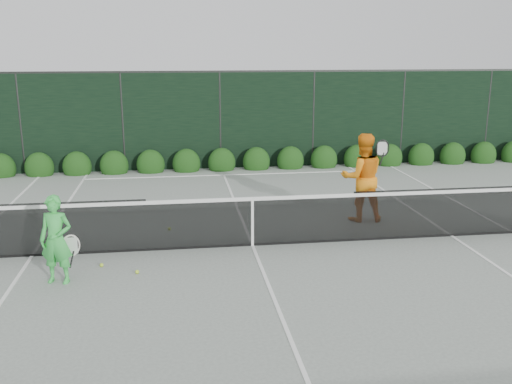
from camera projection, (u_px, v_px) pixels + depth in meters
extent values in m
plane|color=gray|center=(252.00, 246.00, 11.08)|extent=(80.00, 80.00, 0.00)
cube|color=black|center=(24.00, 230.00, 10.38)|extent=(4.40, 0.01, 1.02)
cube|color=black|center=(252.00, 222.00, 10.97)|extent=(4.00, 0.01, 0.96)
cube|color=black|center=(458.00, 212.00, 11.53)|extent=(4.40, 0.01, 1.02)
cube|color=white|center=(252.00, 199.00, 10.85)|extent=(12.80, 0.03, 0.07)
cube|color=black|center=(252.00, 245.00, 11.08)|extent=(12.80, 0.02, 0.04)
cube|color=white|center=(252.00, 223.00, 10.97)|extent=(0.05, 0.03, 0.91)
imported|color=green|center=(56.00, 240.00, 9.19)|extent=(0.60, 0.47, 1.47)
torus|color=silver|center=(71.00, 246.00, 9.35)|extent=(0.29, 0.13, 0.30)
cylinder|color=black|center=(72.00, 259.00, 9.41)|extent=(0.10, 0.03, 0.30)
imported|color=orange|center=(362.00, 177.00, 12.51)|extent=(0.99, 0.79, 1.95)
torus|color=black|center=(382.00, 148.00, 12.20)|extent=(0.30, 0.05, 0.30)
cylinder|color=black|center=(382.00, 159.00, 12.25)|extent=(0.10, 0.03, 0.30)
cube|color=white|center=(32.00, 256.00, 10.52)|extent=(0.06, 23.77, 0.01)
cube|color=white|center=(452.00, 236.00, 11.65)|extent=(0.06, 23.77, 0.01)
cube|color=white|center=(212.00, 145.00, 22.49)|extent=(11.03, 0.06, 0.01)
cube|color=white|center=(224.00, 175.00, 17.22)|extent=(8.23, 0.06, 0.01)
cube|color=white|center=(252.00, 245.00, 11.08)|extent=(0.06, 12.80, 0.01)
cube|color=black|center=(220.00, 121.00, 17.91)|extent=(32.00, 0.06, 3.00)
cube|color=#262826|center=(219.00, 71.00, 17.54)|extent=(32.00, 0.06, 0.06)
cylinder|color=#262826|center=(21.00, 125.00, 17.09)|extent=(0.08, 0.08, 3.00)
cylinder|color=#262826|center=(123.00, 123.00, 17.50)|extent=(0.08, 0.08, 3.00)
cylinder|color=#262826|center=(220.00, 121.00, 17.91)|extent=(0.08, 0.08, 3.00)
cylinder|color=#262826|center=(313.00, 119.00, 18.32)|extent=(0.08, 0.08, 3.00)
cylinder|color=#262826|center=(402.00, 118.00, 18.73)|extent=(0.08, 0.08, 3.00)
cylinder|color=#262826|center=(487.00, 116.00, 19.14)|extent=(0.08, 0.08, 3.00)
ellipsoid|color=#15360E|center=(1.00, 169.00, 16.98)|extent=(0.86, 0.65, 0.94)
ellipsoid|color=#15360E|center=(39.00, 168.00, 17.13)|extent=(0.86, 0.65, 0.94)
ellipsoid|color=#15360E|center=(77.00, 167.00, 17.28)|extent=(0.86, 0.65, 0.94)
ellipsoid|color=#15360E|center=(114.00, 166.00, 17.43)|extent=(0.86, 0.65, 0.94)
ellipsoid|color=#15360E|center=(151.00, 165.00, 17.59)|extent=(0.86, 0.65, 0.94)
ellipsoid|color=#15360E|center=(186.00, 164.00, 17.74)|extent=(0.86, 0.65, 0.94)
ellipsoid|color=#15360E|center=(222.00, 163.00, 17.89)|extent=(0.86, 0.65, 0.94)
ellipsoid|color=#15360E|center=(256.00, 162.00, 18.04)|extent=(0.86, 0.65, 0.94)
ellipsoid|color=#15360E|center=(290.00, 161.00, 18.19)|extent=(0.86, 0.65, 0.94)
ellipsoid|color=#15360E|center=(324.00, 160.00, 18.34)|extent=(0.86, 0.65, 0.94)
ellipsoid|color=#15360E|center=(357.00, 159.00, 18.49)|extent=(0.86, 0.65, 0.94)
ellipsoid|color=#15360E|center=(389.00, 158.00, 18.64)|extent=(0.86, 0.65, 0.94)
ellipsoid|color=#15360E|center=(421.00, 157.00, 18.79)|extent=(0.86, 0.65, 0.94)
ellipsoid|color=#15360E|center=(453.00, 156.00, 18.94)|extent=(0.86, 0.65, 0.94)
ellipsoid|color=#15360E|center=(483.00, 155.00, 19.09)|extent=(0.86, 0.65, 0.94)
sphere|color=#BDE232|center=(169.00, 229.00, 12.01)|extent=(0.07, 0.07, 0.07)
sphere|color=#BDE232|center=(102.00, 265.00, 10.01)|extent=(0.07, 0.07, 0.07)
sphere|color=#BDE232|center=(137.00, 272.00, 9.70)|extent=(0.07, 0.07, 0.07)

